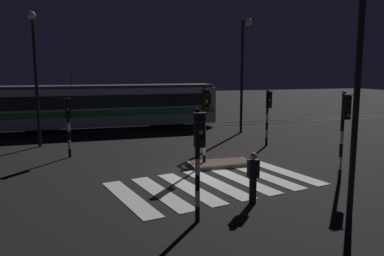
# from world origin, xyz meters

# --- Properties ---
(ground_plane) EXTENTS (120.00, 120.00, 0.00)m
(ground_plane) POSITION_xyz_m (0.00, 0.00, 0.00)
(ground_plane) COLOR black
(rail_near) EXTENTS (80.00, 0.12, 0.03)m
(rail_near) POSITION_xyz_m (0.00, 12.93, 0.01)
(rail_near) COLOR #59595E
(rail_near) RESTS_ON ground
(rail_far) EXTENTS (80.00, 0.12, 0.03)m
(rail_far) POSITION_xyz_m (0.00, 14.37, 0.01)
(rail_far) COLOR #59595E
(rail_far) RESTS_ON ground
(crosswalk_zebra) EXTENTS (8.35, 5.67, 0.02)m
(crosswalk_zebra) POSITION_xyz_m (0.00, -1.58, 0.01)
(crosswalk_zebra) COLOR silver
(crosswalk_zebra) RESTS_ON ground
(traffic_island) EXTENTS (2.86, 1.38, 0.18)m
(traffic_island) POSITION_xyz_m (1.26, 1.09, 0.09)
(traffic_island) COLOR slate
(traffic_island) RESTS_ON ground
(traffic_light_corner_far_left) EXTENTS (0.36, 0.42, 3.06)m
(traffic_light_corner_far_left) POSITION_xyz_m (-5.29, 4.90, 2.02)
(traffic_light_corner_far_left) COLOR black
(traffic_light_corner_far_left) RESTS_ON ground
(traffic_light_corner_near_right) EXTENTS (0.36, 0.42, 3.55)m
(traffic_light_corner_near_right) POSITION_xyz_m (4.70, -2.88, 2.34)
(traffic_light_corner_near_right) COLOR black
(traffic_light_corner_near_right) RESTS_ON ground
(traffic_light_kerb_mid_left) EXTENTS (0.36, 0.42, 3.29)m
(traffic_light_kerb_mid_left) POSITION_xyz_m (-1.89, -4.98, 2.17)
(traffic_light_kerb_mid_left) COLOR black
(traffic_light_kerb_mid_left) RESTS_ON ground
(traffic_light_corner_far_right) EXTENTS (0.36, 0.42, 3.26)m
(traffic_light_corner_far_right) POSITION_xyz_m (5.57, 4.54, 2.15)
(traffic_light_corner_far_right) COLOR black
(traffic_light_corner_far_right) RESTS_ON ground
(traffic_light_median_centre) EXTENTS (0.36, 0.42, 3.60)m
(traffic_light_median_centre) POSITION_xyz_m (0.52, 1.15, 2.37)
(traffic_light_median_centre) COLOR black
(traffic_light_median_centre) RESTS_ON ground
(street_lamp_trackside_right) EXTENTS (0.44, 1.21, 7.63)m
(street_lamp_trackside_right) POSITION_xyz_m (6.17, 9.13, 4.80)
(street_lamp_trackside_right) COLOR black
(street_lamp_trackside_right) RESTS_ON ground
(street_lamp_trackside_left) EXTENTS (0.44, 1.21, 7.40)m
(street_lamp_trackside_left) POSITION_xyz_m (-6.88, 8.16, 4.67)
(street_lamp_trackside_left) COLOR black
(street_lamp_trackside_left) RESTS_ON ground
(street_lamp_near_kerb) EXTENTS (0.44, 1.21, 7.34)m
(street_lamp_near_kerb) POSITION_xyz_m (2.63, -6.08, 4.64)
(street_lamp_near_kerb) COLOR black
(street_lamp_near_kerb) RESTS_ON ground
(tram) EXTENTS (16.17, 2.58, 4.15)m
(tram) POSITION_xyz_m (-2.52, 13.64, 1.75)
(tram) COLOR silver
(tram) RESTS_ON ground
(pedestrian_waiting_at_kerb) EXTENTS (0.36, 0.24, 1.71)m
(pedestrian_waiting_at_kerb) POSITION_xyz_m (0.34, -3.97, 0.88)
(pedestrian_waiting_at_kerb) COLOR black
(pedestrian_waiting_at_kerb) RESTS_ON ground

